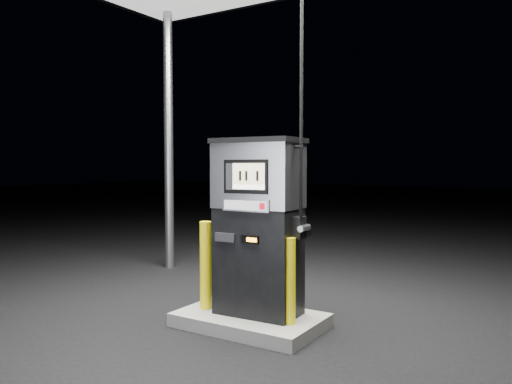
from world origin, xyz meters
The scene contains 5 objects.
ground centered at (0.00, 0.00, 0.00)m, with size 80.00×80.00×0.00m, color black.
pump_island centered at (0.00, 0.00, 0.07)m, with size 1.60×1.00×0.15m, color gray.
fuel_dispenser centered at (0.08, 0.05, 1.16)m, with size 1.09×0.62×4.09m.
bollard_left centered at (-0.55, -0.10, 0.66)m, with size 0.14×0.14×1.02m, color #FFE80E.
bollard_right centered at (0.55, -0.08, 0.61)m, with size 0.12×0.12×0.91m, color #FFE80E.
Camera 1 is at (3.00, -4.67, 1.82)m, focal length 35.00 mm.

